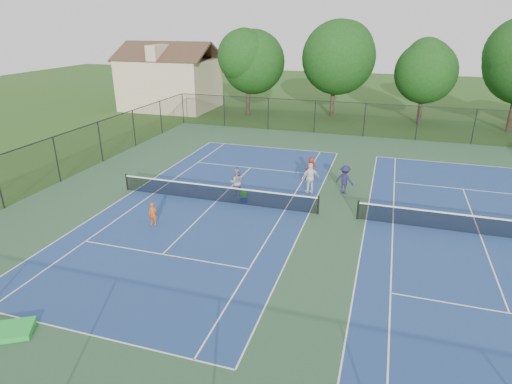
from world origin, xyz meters
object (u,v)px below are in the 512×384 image
(bystander_b, at_px, (345,180))
(bystander_c, at_px, (311,168))
(ball_crate, at_px, (244,199))
(ball_hopper, at_px, (244,194))
(tree_back_b, at_px, (335,54))
(bystander_a, at_px, (310,178))
(tree_back_c, at_px, (426,68))
(clapboard_house, at_px, (170,82))
(instructor, at_px, (236,182))
(tree_back_a, at_px, (248,59))
(child_player, at_px, (153,214))

(bystander_b, distance_m, bystander_c, 3.06)
(ball_crate, distance_m, ball_hopper, 0.35)
(tree_back_b, height_order, bystander_a, tree_back_b)
(tree_back_c, bearing_deg, bystander_c, -110.80)
(clapboard_house, relative_size, instructor, 6.59)
(tree_back_b, distance_m, ball_hopper, 26.35)
(tree_back_b, bearing_deg, instructor, -95.18)
(tree_back_a, bearing_deg, bystander_b, -57.74)
(tree_back_b, distance_m, bystander_b, 23.56)
(child_player, xyz_separation_m, bystander_b, (8.88, 7.29, 0.29))
(bystander_c, bearing_deg, ball_hopper, 29.30)
(instructor, relative_size, ball_hopper, 4.43)
(bystander_a, relative_size, ball_hopper, 5.15)
(bystander_b, xyz_separation_m, ball_hopper, (-5.40, -3.09, -0.38))
(bystander_a, xyz_separation_m, bystander_b, (2.00, 0.52, -0.06))
(tree_back_c, height_order, child_player, tree_back_c)
(tree_back_a, bearing_deg, bystander_a, -62.52)
(bystander_b, bearing_deg, tree_back_b, -59.32)
(clapboard_house, height_order, ball_hopper, clapboard_house)
(bystander_b, bearing_deg, clapboard_house, -22.41)
(instructor, xyz_separation_m, bystander_c, (3.78, 4.04, -0.06))
(tree_back_c, height_order, bystander_b, tree_back_c)
(child_player, distance_m, ball_crate, 5.47)
(tree_back_b, bearing_deg, tree_back_a, -167.47)
(instructor, height_order, bystander_b, bystander_b)
(clapboard_house, distance_m, instructor, 29.08)
(child_player, bearing_deg, bystander_a, 45.42)
(tree_back_a, relative_size, bystander_b, 5.14)
(tree_back_b, distance_m, tree_back_c, 9.12)
(bystander_a, relative_size, bystander_b, 1.07)
(clapboard_house, bearing_deg, ball_crate, -54.50)
(bystander_c, relative_size, ball_crate, 4.02)
(tree_back_a, relative_size, tree_back_c, 1.09)
(tree_back_a, height_order, bystander_b, tree_back_a)
(child_player, relative_size, bystander_c, 0.80)
(bystander_c, xyz_separation_m, ball_crate, (-3.00, -4.98, -0.59))
(instructor, height_order, bystander_c, instructor)
(ball_crate, bearing_deg, child_player, -129.70)
(ball_crate, bearing_deg, instructor, 129.53)
(bystander_a, distance_m, bystander_c, 2.46)
(clapboard_house, bearing_deg, tree_back_c, 0.00)
(clapboard_house, distance_m, bystander_c, 28.50)
(child_player, distance_m, ball_hopper, 5.46)
(bystander_a, bearing_deg, tree_back_b, -115.65)
(child_player, relative_size, bystander_a, 0.63)
(child_player, bearing_deg, instructor, 63.18)
(bystander_c, bearing_deg, bystander_a, 69.58)
(tree_back_a, bearing_deg, instructor, -73.37)
(ball_hopper, bearing_deg, tree_back_b, 86.75)
(ball_hopper, bearing_deg, ball_crate, 0.00)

